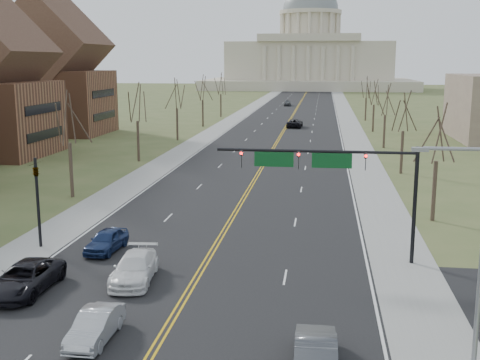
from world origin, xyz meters
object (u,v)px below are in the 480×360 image
(signal_left, at_px, (37,192))
(car_far_nb, at_px, (295,123))
(car_sb_inner_lead, at_px, (95,326))
(car_sb_outer_lead, at_px, (25,278))
(car_nb_outer_lead, at_px, (316,351))
(car_far_sb, at_px, (287,103))
(car_sb_inner_second, at_px, (135,268))
(car_sb_outer_second, at_px, (107,240))
(street_light, at_px, (476,249))
(signal_mast, at_px, (331,169))

(signal_left, xyz_separation_m, car_far_nb, (13.17, 75.48, -2.91))
(car_sb_inner_lead, relative_size, car_far_nb, 0.72)
(car_sb_outer_lead, height_order, car_far_nb, car_far_nb)
(car_nb_outer_lead, height_order, car_far_sb, car_far_sb)
(car_sb_inner_lead, distance_m, car_sb_inner_second, 7.34)
(car_sb_outer_lead, xyz_separation_m, car_far_nb, (10.29, 83.14, 0.02))
(car_nb_outer_lead, bearing_deg, car_sb_outer_lead, -22.77)
(car_sb_outer_second, relative_size, car_far_sb, 0.90)
(car_sb_outer_lead, height_order, car_far_sb, car_far_sb)
(car_sb_inner_second, bearing_deg, car_sb_outer_second, 119.15)
(car_sb_outer_lead, bearing_deg, car_sb_inner_second, 24.77)
(car_nb_outer_lead, height_order, car_far_nb, car_far_nb)
(signal_left, relative_size, car_far_sb, 1.29)
(street_light, distance_m, car_nb_outer_lead, 7.36)
(signal_mast, xyz_separation_m, car_far_nb, (-5.78, 75.48, -4.96))
(signal_left, height_order, car_sb_inner_lead, signal_left)
(street_light, height_order, car_sb_inner_lead, street_light)
(street_light, xyz_separation_m, car_far_sb, (-15.75, 142.84, -4.42))
(car_far_sb, bearing_deg, car_sb_outer_lead, -96.84)
(car_sb_inner_lead, bearing_deg, car_far_nb, 87.50)
(car_sb_outer_second, bearing_deg, car_sb_outer_lead, -99.17)
(signal_mast, relative_size, car_sb_inner_second, 2.32)
(signal_left, xyz_separation_m, street_light, (24.24, -13.50, 1.51))
(car_sb_inner_second, bearing_deg, signal_mast, 20.32)
(car_sb_inner_second, distance_m, car_far_nb, 80.90)
(signal_left, xyz_separation_m, car_far_sb, (8.49, 129.34, -2.91))
(car_sb_inner_lead, distance_m, car_sb_outer_second, 12.94)
(signal_left, bearing_deg, street_light, -29.12)
(street_light, xyz_separation_m, car_sb_inner_lead, (-15.53, 0.91, -4.54))
(signal_mast, height_order, car_nb_outer_lead, signal_mast)
(signal_mast, height_order, car_far_nb, signal_mast)
(signal_mast, distance_m, car_far_nb, 75.86)
(signal_left, bearing_deg, car_sb_inner_lead, -55.33)
(street_light, relative_size, car_sb_outer_lead, 1.64)
(car_sb_outer_lead, distance_m, car_sb_inner_second, 5.81)
(car_nb_outer_lead, height_order, car_sb_inner_second, car_nb_outer_lead)
(signal_mast, bearing_deg, signal_left, 180.00)
(car_sb_inner_lead, xyz_separation_m, car_far_sb, (-0.22, 141.93, 0.12))
(car_sb_inner_second, xyz_separation_m, car_far_sb, (0.31, 134.62, 0.04))
(street_light, bearing_deg, car_far_nb, 97.09)
(signal_mast, relative_size, car_far_sb, 2.60)
(car_sb_inner_second, height_order, car_far_sb, car_far_sb)
(signal_mast, distance_m, car_far_sb, 129.86)
(car_far_nb, bearing_deg, signal_mast, 97.55)
(car_sb_inner_lead, height_order, car_far_sb, car_far_sb)
(car_far_nb, bearing_deg, street_light, 100.26)
(street_light, distance_m, car_sb_outer_lead, 22.59)
(signal_mast, distance_m, car_sb_outer_second, 15.12)
(signal_mast, xyz_separation_m, car_sb_outer_lead, (-16.07, -7.66, -4.98))
(car_sb_inner_second, height_order, car_far_nb, car_far_nb)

